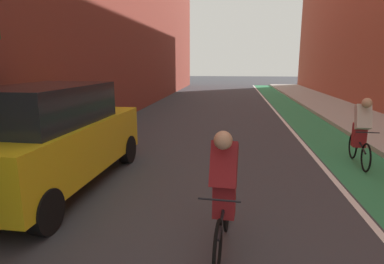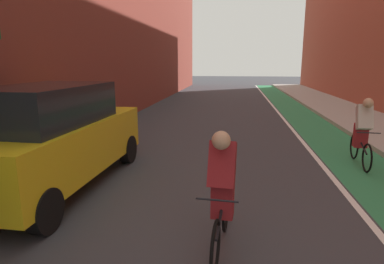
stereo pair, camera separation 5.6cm
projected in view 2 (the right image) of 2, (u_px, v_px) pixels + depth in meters
ground_plane at (226, 126)px, 12.37m from camera, size 92.53×92.53×0.00m
bike_lane_paint at (305, 119)px, 13.87m from camera, size 1.60×42.06×0.00m
lane_divider_stripe at (283, 119)px, 13.99m from camera, size 0.12×42.06×0.00m
sidewalk_right at (360, 119)px, 13.56m from camera, size 2.85×42.06×0.14m
parked_suv_yellow_cab at (54, 136)px, 6.09m from camera, size 1.92×4.49×1.98m
cyclist_mid at (222, 187)px, 4.04m from camera, size 0.48×1.71×1.61m
cyclist_trailing at (362, 132)px, 7.50m from camera, size 0.48×1.69×1.60m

